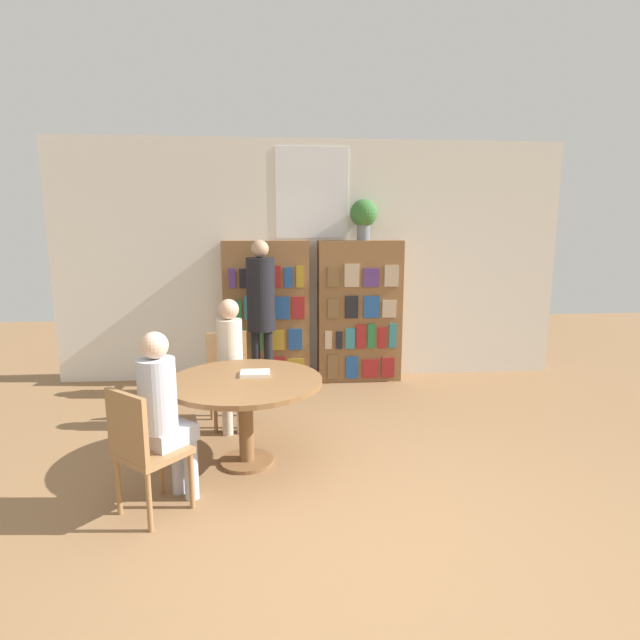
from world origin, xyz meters
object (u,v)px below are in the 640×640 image
flower_vase (364,215)px  chair_left_side (229,373)px  bookshelf_right (359,312)px  chair_near_camera (143,446)px  reading_table (245,392)px  seated_reader_right (164,409)px  bookshelf_left (267,313)px  librarian_standing (261,301)px  seated_reader_left (231,357)px

flower_vase → chair_left_side: (-1.56, -1.32, -1.57)m
bookshelf_right → chair_near_camera: (-1.93, -2.99, -0.38)m
reading_table → bookshelf_right: bearing=60.0°
seated_reader_right → chair_near_camera: bearing=-90.0°
bookshelf_left → seated_reader_right: size_ratio=1.42×
bookshelf_right → librarian_standing: 1.33m
chair_left_side → seated_reader_right: bearing=66.0°
flower_vase → reading_table: 3.01m
bookshelf_right → reading_table: (-1.30, -2.25, -0.27)m
chair_near_camera → seated_reader_left: 1.57m
chair_left_side → chair_near_camera: bearing=63.0°
reading_table → librarian_standing: (0.09, 1.75, 0.50)m
seated_reader_left → reading_table: bearing=90.0°
chair_left_side → seated_reader_left: 0.28m
flower_vase → reading_table: bearing=-120.6°
seated_reader_right → librarian_standing: size_ratio=0.70×
seated_reader_left → seated_reader_right: seated_reader_left is taller
flower_vase → seated_reader_left: (-1.52, -1.50, -1.36)m
bookshelf_left → reading_table: (-0.14, -2.25, -0.27)m
chair_left_side → seated_reader_right: 1.57m
reading_table → librarian_standing: size_ratio=0.70×
flower_vase → chair_near_camera: bearing=-123.3°
bookshelf_left → flower_vase: 1.69m
reading_table → flower_vase: bearing=59.4°
bookshelf_right → seated_reader_right: bearing=-122.4°
seated_reader_right → librarian_standing: (0.60, 2.35, 0.40)m
chair_left_side → seated_reader_right: (-0.29, -1.53, 0.21)m
reading_table → seated_reader_right: bearing=-130.7°
chair_left_side → seated_reader_right: size_ratio=0.72×
chair_near_camera → seated_reader_right: size_ratio=0.72×
reading_table → chair_near_camera: size_ratio=1.40×
librarian_standing → chair_near_camera: bearing=-106.0°
flower_vase → chair_left_side: 2.58m
chair_left_side → librarian_standing: (0.31, 0.81, 0.61)m
bookshelf_left → chair_left_side: size_ratio=1.98×
seated_reader_right → librarian_standing: 2.45m
seated_reader_right → flower_vase: bearing=97.7°
reading_table → seated_reader_right: 0.79m
bookshelf_right → flower_vase: 1.19m
bookshelf_left → seated_reader_left: bearing=-101.9°
bookshelf_right → flower_vase: flower_vase is taller
bookshelf_right → flower_vase: size_ratio=3.57×
bookshelf_left → seated_reader_left: 1.54m
chair_near_camera → librarian_standing: 2.66m
chair_near_camera → seated_reader_right: (0.12, 0.14, 0.21)m
flower_vase → reading_table: flower_vase is taller
bookshelf_left → chair_left_side: bearing=-105.2°
reading_table → seated_reader_left: (-0.18, 0.76, 0.11)m
chair_near_camera → chair_left_side: same height
bookshelf_left → librarian_standing: librarian_standing is taller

